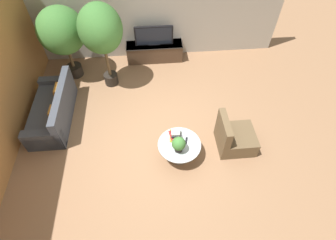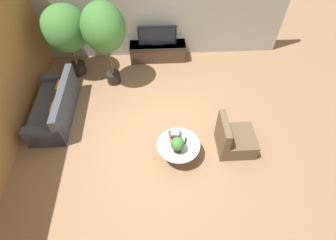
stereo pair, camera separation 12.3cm
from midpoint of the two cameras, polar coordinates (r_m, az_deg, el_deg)
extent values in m
plane|color=#8C6647|center=(6.16, -2.31, -3.57)|extent=(24.00, 24.00, 0.00)
cube|color=#A39E93|center=(7.73, -4.34, 23.41)|extent=(7.40, 0.12, 3.00)
cube|color=#473323|center=(8.09, -3.38, 14.58)|extent=(1.63, 0.48, 0.53)
cube|color=#2D2823|center=(7.94, -3.47, 16.08)|extent=(1.66, 0.50, 0.02)
cube|color=black|center=(7.79, -3.57, 17.86)|extent=(1.09, 0.08, 0.56)
cube|color=black|center=(7.75, -3.56, 17.69)|extent=(1.00, 0.00, 0.51)
cube|color=black|center=(7.93, -3.48, 16.21)|extent=(0.33, 0.13, 0.02)
cylinder|color=#756656|center=(5.85, 1.76, -7.61)|extent=(0.50, 0.50, 0.02)
cylinder|color=#756656|center=(5.69, 1.80, -6.57)|extent=(0.10, 0.10, 0.41)
cylinder|color=#A8B2B7|center=(5.51, 1.86, -5.35)|extent=(0.91, 0.91, 0.02)
cube|color=#3D424C|center=(6.96, -24.30, 1.50)|extent=(0.84, 1.94, 0.42)
cube|color=#3D424C|center=(6.56, -22.69, 4.15)|extent=(0.16, 1.94, 0.42)
cube|color=#3D424C|center=(7.50, -23.23, 6.78)|extent=(0.84, 0.20, 0.54)
cube|color=#3D424C|center=(6.39, -25.90, -3.98)|extent=(0.84, 0.20, 0.54)
cube|color=orange|center=(6.88, -23.35, 5.70)|extent=(0.17, 0.34, 0.32)
cube|color=orange|center=(6.45, -24.30, 1.38)|extent=(0.15, 0.29, 0.27)
cube|color=brown|center=(6.03, 13.96, -4.12)|extent=(0.80, 0.76, 0.40)
cube|color=brown|center=(5.61, 11.56, -1.84)|extent=(0.14, 0.76, 0.46)
cylinder|color=black|center=(8.05, -20.00, 10.16)|extent=(0.42, 0.42, 0.31)
cylinder|color=brown|center=(7.82, -20.79, 12.39)|extent=(0.08, 0.08, 0.49)
ellipsoid|color=#3D7533|center=(7.37, -22.67, 17.52)|extent=(1.19, 1.19, 1.20)
cylinder|color=black|center=(7.48, -12.73, 8.77)|extent=(0.37, 0.37, 0.31)
cylinder|color=brown|center=(7.15, -13.46, 11.96)|extent=(0.08, 0.08, 0.76)
ellipsoid|color=#3D7533|center=(6.61, -15.07, 18.63)|extent=(1.04, 1.04, 1.21)
cylinder|color=black|center=(5.38, 1.62, -6.24)|extent=(0.16, 0.16, 0.11)
sphere|color=#3D7533|center=(5.23, 1.67, -5.17)|extent=(0.28, 0.28, 0.28)
cube|color=gold|center=(5.61, 0.85, -3.47)|extent=(0.25, 0.34, 0.04)
cube|color=#A32823|center=(5.58, 0.80, -3.29)|extent=(0.24, 0.29, 0.02)
cube|color=#2D4C84|center=(5.57, 1.06, -3.02)|extent=(0.21, 0.24, 0.03)
cube|color=#232326|center=(5.54, 1.07, -2.91)|extent=(0.20, 0.21, 0.04)
cube|color=beige|center=(5.51, 1.02, -2.62)|extent=(0.19, 0.18, 0.04)
cube|color=black|center=(5.56, 3.37, -4.46)|extent=(0.08, 0.16, 0.02)
camera|label=1|loc=(0.06, -90.61, -0.73)|focal=28.00mm
camera|label=2|loc=(0.06, 89.39, 0.73)|focal=28.00mm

